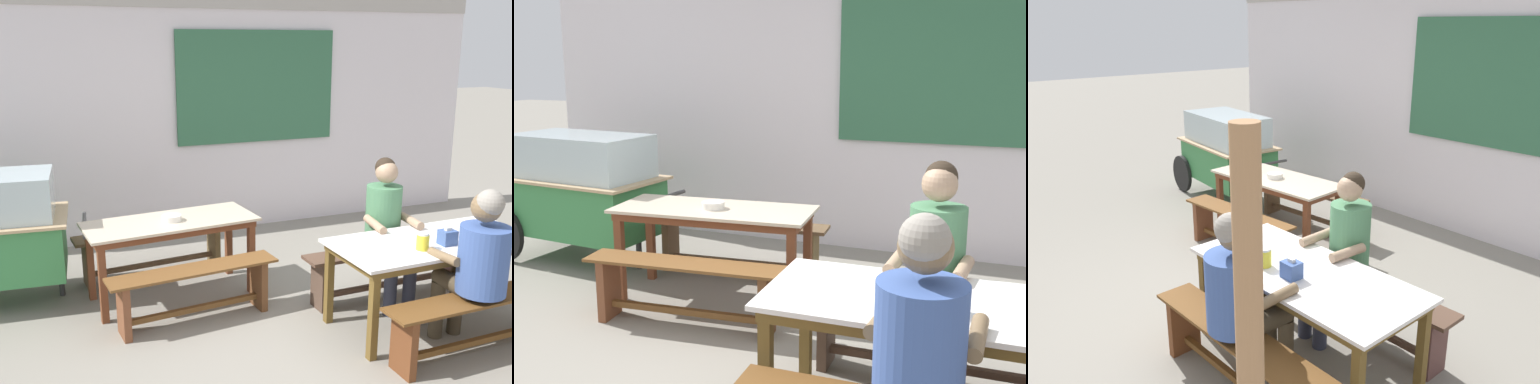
% 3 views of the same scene
% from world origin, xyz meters
% --- Properties ---
extents(ground_plane, '(40.00, 40.00, 0.00)m').
position_xyz_m(ground_plane, '(0.00, 0.00, 0.00)').
color(ground_plane, gray).
extents(backdrop_wall, '(7.24, 0.23, 2.82)m').
position_xyz_m(backdrop_wall, '(0.02, 2.94, 1.48)').
color(backdrop_wall, silver).
rests_on(backdrop_wall, ground_plane).
extents(dining_table_far, '(1.56, 0.76, 0.72)m').
position_xyz_m(dining_table_far, '(-0.88, 1.18, 0.64)').
color(dining_table_far, beige).
rests_on(dining_table_far, ground_plane).
extents(dining_table_near, '(1.71, 0.80, 0.72)m').
position_xyz_m(dining_table_near, '(0.97, -0.10, 0.65)').
color(dining_table_near, white).
rests_on(dining_table_near, ground_plane).
extents(bench_far_back, '(1.55, 0.41, 0.47)m').
position_xyz_m(bench_far_back, '(-0.93, 1.75, 0.32)').
color(bench_far_back, brown).
rests_on(bench_far_back, ground_plane).
extents(bench_far_front, '(1.45, 0.40, 0.47)m').
position_xyz_m(bench_far_front, '(-0.83, 0.61, 0.30)').
color(bench_far_front, brown).
rests_on(bench_far_front, ground_plane).
extents(bench_near_back, '(1.67, 0.29, 0.47)m').
position_xyz_m(bench_near_back, '(0.95, 0.47, 0.32)').
color(bench_near_back, brown).
rests_on(bench_near_back, ground_plane).
extents(bench_near_front, '(1.60, 0.31, 0.47)m').
position_xyz_m(bench_near_front, '(0.98, -0.67, 0.30)').
color(bench_near_front, brown).
rests_on(bench_near_front, ground_plane).
extents(person_near_front, '(0.47, 0.57, 1.28)m').
position_xyz_m(person_near_front, '(0.95, -0.61, 0.74)').
color(person_near_front, '#423828').
rests_on(person_near_front, ground_plane).
extents(person_right_near_table, '(0.44, 0.57, 1.29)m').
position_xyz_m(person_right_near_table, '(0.86, 0.39, 0.73)').
color(person_right_near_table, '#313548').
rests_on(person_right_near_table, ground_plane).
extents(tissue_box, '(0.12, 0.11, 0.14)m').
position_xyz_m(tissue_box, '(0.99, -0.24, 0.78)').
color(tissue_box, '#3B5794').
rests_on(tissue_box, dining_table_near).
extents(condiment_jar, '(0.10, 0.10, 0.13)m').
position_xyz_m(condiment_jar, '(0.73, -0.26, 0.79)').
color(condiment_jar, yellow).
rests_on(condiment_jar, dining_table_near).
extents(soup_bowl, '(0.17, 0.17, 0.05)m').
position_xyz_m(soup_bowl, '(-0.87, 1.16, 0.75)').
color(soup_bowl, silver).
rests_on(soup_bowl, dining_table_far).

